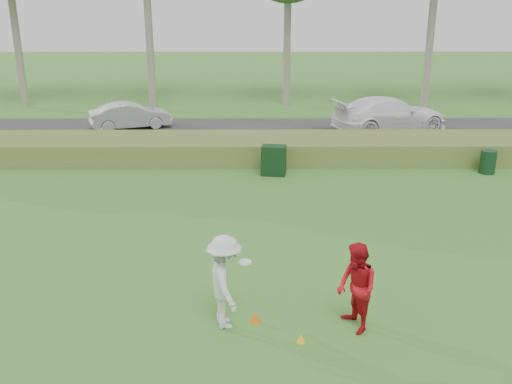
{
  "coord_description": "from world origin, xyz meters",
  "views": [
    {
      "loc": [
        -0.09,
        -10.79,
        6.4
      ],
      "look_at": [
        0.0,
        4.0,
        1.3
      ],
      "focal_mm": 40.0,
      "sensor_mm": 36.0,
      "label": 1
    }
  ],
  "objects_px": {
    "player_white": "(225,282)",
    "utility_cabinet": "(274,160)",
    "player_red": "(356,288)",
    "car_mid": "(130,116)",
    "cone_yellow": "(301,338)",
    "car_right": "(389,114)",
    "trash_bin": "(488,162)",
    "cone_orange": "(255,317)"
  },
  "relations": [
    {
      "from": "trash_bin",
      "to": "car_mid",
      "type": "relative_size",
      "value": 0.22
    },
    {
      "from": "car_mid",
      "to": "car_right",
      "type": "xyz_separation_m",
      "value": [
        12.88,
        -0.6,
        0.18
      ]
    },
    {
      "from": "trash_bin",
      "to": "car_mid",
      "type": "xyz_separation_m",
      "value": [
        -15.07,
        7.55,
        0.27
      ]
    },
    {
      "from": "car_mid",
      "to": "car_right",
      "type": "distance_m",
      "value": 12.9
    },
    {
      "from": "player_red",
      "to": "cone_orange",
      "type": "bearing_deg",
      "value": -115.99
    },
    {
      "from": "trash_bin",
      "to": "car_right",
      "type": "distance_m",
      "value": 7.3
    },
    {
      "from": "player_red",
      "to": "car_mid",
      "type": "bearing_deg",
      "value": -174.45
    },
    {
      "from": "car_mid",
      "to": "car_right",
      "type": "height_order",
      "value": "car_right"
    },
    {
      "from": "player_red",
      "to": "car_mid",
      "type": "relative_size",
      "value": 0.47
    },
    {
      "from": "trash_bin",
      "to": "utility_cabinet",
      "type": "bearing_deg",
      "value": -178.74
    },
    {
      "from": "cone_orange",
      "to": "trash_bin",
      "type": "height_order",
      "value": "trash_bin"
    },
    {
      "from": "utility_cabinet",
      "to": "car_right",
      "type": "relative_size",
      "value": 0.2
    },
    {
      "from": "player_red",
      "to": "car_mid",
      "type": "height_order",
      "value": "player_red"
    },
    {
      "from": "utility_cabinet",
      "to": "trash_bin",
      "type": "bearing_deg",
      "value": 10.14
    },
    {
      "from": "player_red",
      "to": "trash_bin",
      "type": "xyz_separation_m",
      "value": [
        6.88,
        10.71,
        -0.49
      ]
    },
    {
      "from": "car_right",
      "to": "player_white",
      "type": "bearing_deg",
      "value": 139.9
    },
    {
      "from": "player_white",
      "to": "utility_cabinet",
      "type": "relative_size",
      "value": 1.75
    },
    {
      "from": "player_red",
      "to": "cone_orange",
      "type": "relative_size",
      "value": 7.64
    },
    {
      "from": "cone_orange",
      "to": "cone_yellow",
      "type": "distance_m",
      "value": 1.15
    },
    {
      "from": "cone_orange",
      "to": "car_right",
      "type": "distance_m",
      "value": 18.66
    },
    {
      "from": "cone_yellow",
      "to": "car_right",
      "type": "xyz_separation_m",
      "value": [
        5.81,
        18.13,
        0.8
      ]
    },
    {
      "from": "car_right",
      "to": "utility_cabinet",
      "type": "bearing_deg",
      "value": 122.72
    },
    {
      "from": "player_white",
      "to": "car_right",
      "type": "distance_m",
      "value": 18.96
    },
    {
      "from": "cone_orange",
      "to": "player_red",
      "type": "bearing_deg",
      "value": -7.38
    },
    {
      "from": "cone_yellow",
      "to": "trash_bin",
      "type": "height_order",
      "value": "trash_bin"
    },
    {
      "from": "trash_bin",
      "to": "car_mid",
      "type": "bearing_deg",
      "value": 153.38
    },
    {
      "from": "player_white",
      "to": "car_mid",
      "type": "height_order",
      "value": "player_white"
    },
    {
      "from": "car_right",
      "to": "player_red",
      "type": "bearing_deg",
      "value": 147.68
    },
    {
      "from": "player_white",
      "to": "trash_bin",
      "type": "relative_size",
      "value": 2.23
    },
    {
      "from": "player_white",
      "to": "cone_yellow",
      "type": "height_order",
      "value": "player_white"
    },
    {
      "from": "trash_bin",
      "to": "car_mid",
      "type": "distance_m",
      "value": 16.86
    },
    {
      "from": "car_mid",
      "to": "cone_yellow",
      "type": "bearing_deg",
      "value": 179.14
    },
    {
      "from": "car_right",
      "to": "car_mid",
      "type": "bearing_deg",
      "value": 69.9
    },
    {
      "from": "trash_bin",
      "to": "car_right",
      "type": "xyz_separation_m",
      "value": [
        -2.19,
        6.95,
        0.45
      ]
    },
    {
      "from": "player_white",
      "to": "car_mid",
      "type": "distance_m",
      "value": 18.94
    },
    {
      "from": "player_white",
      "to": "cone_orange",
      "type": "relative_size",
      "value": 8.11
    },
    {
      "from": "player_red",
      "to": "trash_bin",
      "type": "relative_size",
      "value": 2.1
    },
    {
      "from": "trash_bin",
      "to": "player_white",
      "type": "bearing_deg",
      "value": -131.99
    },
    {
      "from": "player_red",
      "to": "cone_orange",
      "type": "height_order",
      "value": "player_red"
    },
    {
      "from": "player_white",
      "to": "cone_yellow",
      "type": "distance_m",
      "value": 1.85
    },
    {
      "from": "cone_orange",
      "to": "player_white",
      "type": "bearing_deg",
      "value": -170.92
    },
    {
      "from": "cone_orange",
      "to": "car_mid",
      "type": "distance_m",
      "value": 19.04
    }
  ]
}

